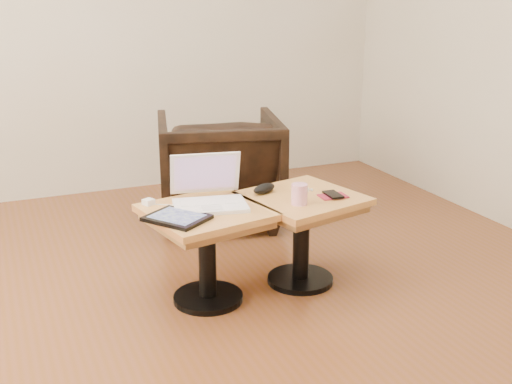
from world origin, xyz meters
name	(u,v)px	position (x,y,z in m)	size (l,w,h in m)	color
room_shell	(167,5)	(0.00, 0.00, 1.35)	(4.52, 4.52, 2.71)	brown
side_table_left	(207,233)	(0.23, 0.32, 0.34)	(0.59, 0.59, 0.46)	black
side_table_right	(302,218)	(0.72, 0.33, 0.34)	(0.61, 0.61, 0.46)	black
laptop	(209,195)	(0.26, 0.38, 0.50)	(0.38, 0.36, 0.22)	white
tablet	(177,218)	(0.07, 0.23, 0.47)	(0.31, 0.32, 0.02)	black
charging_adapter	(149,202)	(0.01, 0.48, 0.47)	(0.04, 0.04, 0.03)	white
glasses_case	(264,188)	(0.57, 0.44, 0.48)	(0.14, 0.06, 0.04)	black
striped_cup	(299,194)	(0.65, 0.22, 0.50)	(0.07, 0.07, 0.10)	#DA4689
earbuds_tangle	(306,190)	(0.77, 0.38, 0.46)	(0.07, 0.05, 0.01)	white
phone_on_sleeve	(333,195)	(0.85, 0.25, 0.46)	(0.14, 0.12, 0.02)	maroon
armchair	(219,169)	(0.66, 1.32, 0.34)	(0.73, 0.75, 0.68)	black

